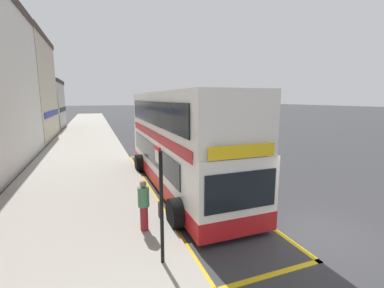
{
  "coord_description": "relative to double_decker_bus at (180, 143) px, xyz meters",
  "views": [
    {
      "loc": [
        -6.15,
        -5.51,
        4.12
      ],
      "look_at": [
        -1.98,
        5.51,
        2.05
      ],
      "focal_mm": 24.29,
      "sensor_mm": 36.0,
      "label": 1
    }
  ],
  "objects": [
    {
      "name": "pavement_near",
      "position": [
        -4.54,
        26.11,
        -2.0
      ],
      "size": [
        6.0,
        76.0,
        0.14
      ],
      "primitive_type": "cube",
      "color": "gray",
      "rests_on": "ground"
    },
    {
      "name": "ground_plane",
      "position": [
        2.46,
        26.11,
        -2.07
      ],
      "size": [
        260.0,
        260.0,
        0.0
      ],
      "primitive_type": "plane",
      "color": "#333335"
    },
    {
      "name": "pedestrian_waiting_near_sign",
      "position": [
        -2.44,
        -3.96,
        -1.07
      ],
      "size": [
        0.34,
        0.34,
        1.58
      ],
      "color": "maroon",
      "rests_on": "pavement_near"
    },
    {
      "name": "bus_stop_sign",
      "position": [
        -2.31,
        -5.64,
        -0.26
      ],
      "size": [
        0.09,
        0.51,
        2.87
      ],
      "color": "black",
      "rests_on": "pavement_near"
    },
    {
      "name": "double_decker_bus",
      "position": [
        0.0,
        0.0,
        0.0
      ],
      "size": [
        3.28,
        11.04,
        4.4
      ],
      "color": "white",
      "rests_on": "ground"
    },
    {
      "name": "terrace_end",
      "position": [
        -12.66,
        29.98,
        1.29
      ],
      "size": [
        10.03,
        8.67,
        7.59
      ],
      "color": "#B2ADA8",
      "rests_on": "ground"
    },
    {
      "name": "bus_bay_markings",
      "position": [
        0.01,
        0.04,
        -2.06
      ],
      "size": [
        3.1,
        14.08,
        0.01
      ],
      "color": "gold",
      "rests_on": "ground"
    },
    {
      "name": "parked_car_navy_ahead",
      "position": [
        5.21,
        25.13,
        -1.27
      ],
      "size": [
        2.09,
        4.2,
        1.62
      ],
      "rotation": [
        0.0,
        0.0,
        0.03
      ],
      "color": "navy",
      "rests_on": "ground"
    },
    {
      "name": "parked_car_black_distant",
      "position": [
        7.0,
        46.71,
        -1.27
      ],
      "size": [
        2.09,
        4.2,
        1.62
      ],
      "rotation": [
        0.0,
        0.0,
        -0.04
      ],
      "color": "black",
      "rests_on": "ground"
    },
    {
      "name": "parked_car_grey_far",
      "position": [
        7.06,
        36.75,
        -1.27
      ],
      "size": [
        2.09,
        4.2,
        1.62
      ],
      "rotation": [
        0.0,
        0.0,
        0.01
      ],
      "color": "slate",
      "rests_on": "ground"
    }
  ]
}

